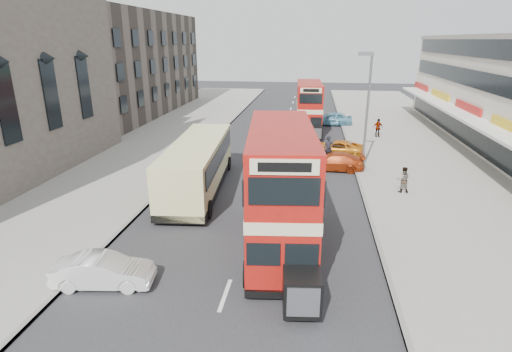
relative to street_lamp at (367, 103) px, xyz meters
The scene contains 18 objects.
ground 19.73m from the street_lamp, 109.92° to the right, with size 160.00×160.00×0.00m, color #28282B.
road_surface 8.33m from the street_lamp, 162.95° to the left, with size 12.00×90.00×0.01m, color #28282B.
pavement_right 7.50m from the street_lamp, 20.06° to the left, with size 12.00×90.00×0.15m, color gray.
pavement_left 19.22m from the street_lamp, behind, with size 12.00×90.00×0.15m, color gray.
kerb_left 13.62m from the street_lamp, behind, with size 0.20×90.00×0.16m, color gray.
kerb_right 5.13m from the street_lamp, 101.90° to the left, with size 0.20×90.00×0.16m, color gray.
brick_terrace 34.86m from the street_lamp, 144.96° to the left, with size 14.00×28.00×12.00m, color #66594C.
street_lamp is the anchor object (origin of this frame).
bus_main 13.23m from the street_lamp, 111.76° to the right, with size 3.57×9.67×5.28m.
bus_second 13.08m from the street_lamp, 108.08° to the left, with size 2.72×8.62×4.72m.
coach 12.19m from the street_lamp, 152.07° to the right, with size 3.56×10.97×2.86m.
car_left_front 19.96m from the street_lamp, 124.96° to the right, with size 1.30×3.73×1.23m, color white.
car_right_a 4.63m from the street_lamp, behind, with size 1.75×4.30×1.25m, color #A93610.
car_right_b 5.78m from the street_lamp, 113.14° to the left, with size 1.99×4.31×1.20m, color orange.
car_right_c 16.31m from the street_lamp, 95.49° to the left, with size 1.72×4.28×1.46m, color #5EA1BD.
pedestrian_near 6.27m from the street_lamp, 67.26° to the right, with size 0.59×0.40×1.60m, color gray.
pedestrian_far 11.19m from the street_lamp, 76.11° to the left, with size 1.00×0.42×1.71m, color gray.
cyclist 4.70m from the street_lamp, 159.73° to the left, with size 0.70×1.54×2.21m.
Camera 1 is at (2.86, -10.29, 8.90)m, focal length 28.28 mm.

